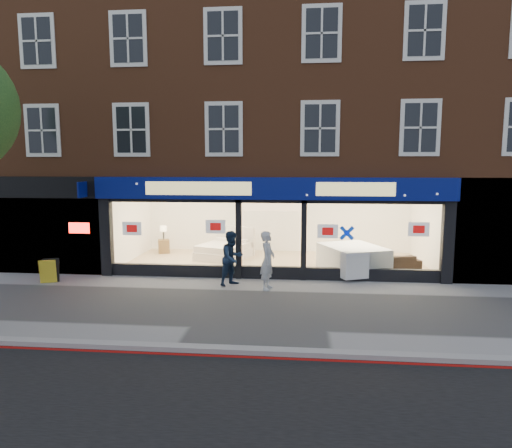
# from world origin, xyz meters

# --- Properties ---
(ground) EXTENTS (120.00, 120.00, 0.00)m
(ground) POSITION_xyz_m (0.00, 0.00, 0.00)
(ground) COLOR gray
(ground) RESTS_ON ground
(kerb_line) EXTENTS (60.00, 0.10, 0.01)m
(kerb_line) POSITION_xyz_m (0.00, -3.10, 0.01)
(kerb_line) COLOR #8C0A07
(kerb_line) RESTS_ON ground
(kerb_stone) EXTENTS (60.00, 0.25, 0.12)m
(kerb_stone) POSITION_xyz_m (0.00, -2.90, 0.06)
(kerb_stone) COLOR gray
(kerb_stone) RESTS_ON ground
(showroom_floor) EXTENTS (11.00, 4.50, 0.10)m
(showroom_floor) POSITION_xyz_m (0.00, 5.25, 0.05)
(showroom_floor) COLOR tan
(showroom_floor) RESTS_ON ground
(building) EXTENTS (19.00, 8.26, 10.30)m
(building) POSITION_xyz_m (-0.02, 6.93, 6.67)
(building) COLOR brown
(building) RESTS_ON ground
(display_bed) EXTENTS (2.23, 2.45, 1.13)m
(display_bed) POSITION_xyz_m (-1.95, 5.74, 0.42)
(display_bed) COLOR beige
(display_bed) RESTS_ON showroom_floor
(bedside_table) EXTENTS (0.57, 0.57, 0.55)m
(bedside_table) POSITION_xyz_m (-4.61, 6.48, 0.38)
(bedside_table) COLOR brown
(bedside_table) RESTS_ON showroom_floor
(mattress_stack) EXTENTS (2.43, 2.67, 0.86)m
(mattress_stack) POSITION_xyz_m (2.73, 4.00, 0.53)
(mattress_stack) COLOR silver
(mattress_stack) RESTS_ON showroom_floor
(sofa) EXTENTS (2.02, 1.25, 0.55)m
(sofa) POSITION_xyz_m (4.04, 4.15, 0.38)
(sofa) COLOR black
(sofa) RESTS_ON showroom_floor
(a_board) EXTENTS (0.58, 0.48, 0.76)m
(a_board) POSITION_xyz_m (-6.90, 1.87, 0.38)
(a_board) COLOR yellow
(a_board) RESTS_ON ground
(pedestrian_grey) EXTENTS (0.54, 0.71, 1.75)m
(pedestrian_grey) POSITION_xyz_m (-0.02, 1.82, 0.87)
(pedestrian_grey) COLOR #B6B9BE
(pedestrian_grey) RESTS_ON ground
(pedestrian_blue) EXTENTS (1.02, 1.04, 1.69)m
(pedestrian_blue) POSITION_xyz_m (-1.13, 2.15, 0.85)
(pedestrian_blue) COLOR #16263F
(pedestrian_blue) RESTS_ON ground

